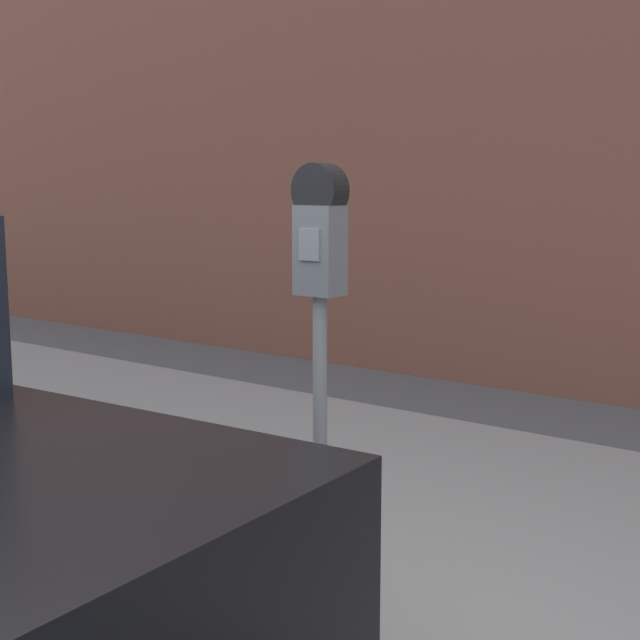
% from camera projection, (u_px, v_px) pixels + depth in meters
% --- Properties ---
extents(sidewalk, '(24.00, 2.80, 0.15)m').
position_uv_depth(sidewalk, '(443.00, 521.00, 4.16)').
color(sidewalk, '#9E9B96').
rests_on(sidewalk, ground_plane).
extents(parking_meter, '(0.19, 0.12, 1.55)m').
position_uv_depth(parking_meter, '(320.00, 284.00, 3.13)').
color(parking_meter, gray).
rests_on(parking_meter, sidewalk).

